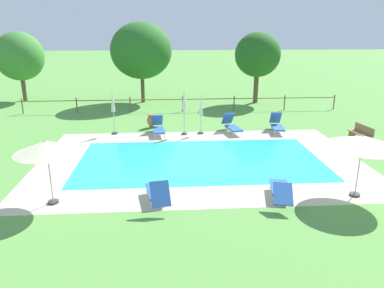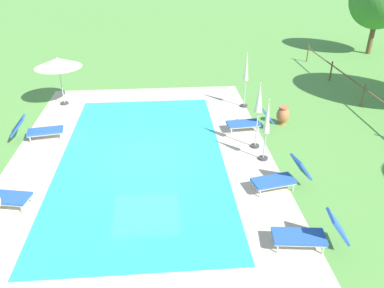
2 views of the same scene
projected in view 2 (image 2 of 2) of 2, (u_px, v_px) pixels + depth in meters
name	position (u px, v px, depth m)	size (l,w,h in m)	color
ground_plane	(142.00, 158.00, 13.36)	(160.00, 160.00, 0.00)	#599342
pool_deck_paving	(142.00, 158.00, 13.36)	(14.10, 9.18, 0.01)	beige
swimming_pool_water	(142.00, 158.00, 13.36)	(10.58, 5.66, 0.01)	#2DB7C6
pool_coping_rim	(142.00, 158.00, 13.36)	(11.06, 6.14, 0.01)	beige
sun_lounger_north_near_steps	(250.00, 121.00, 15.15)	(0.78, 1.90, 0.99)	#2856A8
sun_lounger_north_mid	(37.00, 130.00, 14.46)	(0.91, 1.95, 0.97)	#2856A8
sun_lounger_north_far	(282.00, 177.00, 11.58)	(0.96, 1.90, 1.02)	#2856A8
sun_lounger_south_near_corner	(310.00, 234.00, 9.35)	(0.81, 1.87, 1.02)	#2856A8
patio_umbrella_open_foreground	(58.00, 63.00, 16.78)	(2.07, 2.07, 2.22)	#383838
patio_umbrella_closed_row_west	(246.00, 73.00, 16.68)	(0.32, 0.32, 2.51)	#383838
patio_umbrella_closed_row_mid_west	(267.00, 122.00, 12.62)	(0.32, 0.32, 2.26)	#383838
patio_umbrella_closed_row_mid_east	(259.00, 103.00, 13.25)	(0.32, 0.32, 2.49)	#383838
terracotta_urn_near_fence	(283.00, 115.00, 15.60)	(0.51, 0.51, 0.79)	#B7663D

